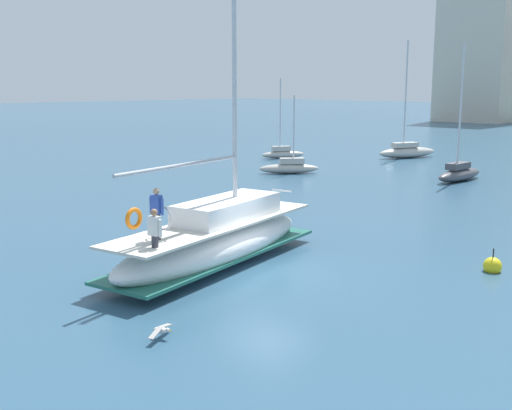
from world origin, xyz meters
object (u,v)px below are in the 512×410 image
(moored_catamaran, at_px, (407,150))
(mooring_buoy, at_px, (492,266))
(moored_cutter_left, at_px, (289,167))
(moored_ketch_distant, at_px, (283,153))
(main_sailboat, at_px, (217,238))
(moored_sloop_near, at_px, (459,172))
(seagull, at_px, (161,330))

(moored_catamaran, distance_m, mooring_buoy, 33.28)
(moored_cutter_left, xyz_separation_m, mooring_buoy, (20.11, -13.10, -0.28))
(moored_cutter_left, height_order, mooring_buoy, moored_cutter_left)
(moored_ketch_distant, bearing_deg, main_sailboat, -52.67)
(moored_sloop_near, bearing_deg, moored_catamaran, 134.96)
(moored_ketch_distant, bearing_deg, moored_catamaran, 45.04)
(moored_cutter_left, bearing_deg, main_sailboat, -55.48)
(main_sailboat, relative_size, moored_sloop_near, 1.53)
(moored_catamaran, distance_m, moored_ketch_distant, 10.51)
(main_sailboat, height_order, mooring_buoy, main_sailboat)
(moored_ketch_distant, bearing_deg, seagull, -53.00)
(mooring_buoy, bearing_deg, moored_catamaran, 125.19)
(main_sailboat, bearing_deg, moored_cutter_left, 124.52)
(main_sailboat, xyz_separation_m, mooring_buoy, (7.19, 5.69, -0.73))
(moored_cutter_left, bearing_deg, moored_catamaran, 86.23)
(moored_ketch_distant, relative_size, mooring_buoy, 7.34)
(moored_catamaran, relative_size, mooring_buoy, 10.74)
(moored_catamaran, bearing_deg, seagull, -67.58)
(main_sailboat, bearing_deg, seagull, -54.62)
(main_sailboat, relative_size, moored_ketch_distant, 1.99)
(moored_sloop_near, height_order, moored_ketch_distant, moored_sloop_near)
(moored_catamaran, bearing_deg, moored_cutter_left, -93.77)
(moored_sloop_near, bearing_deg, main_sailboat, -83.27)
(moored_sloop_near, height_order, moored_catamaran, moored_catamaran)
(moored_sloop_near, xyz_separation_m, seagull, (6.56, -28.98, -0.34))
(main_sailboat, bearing_deg, moored_catamaran, 110.03)
(moored_cutter_left, distance_m, seagull, 29.30)
(moored_catamaran, xyz_separation_m, moored_cutter_left, (-0.93, -14.10, -0.17))
(mooring_buoy, bearing_deg, moored_sloop_near, 119.02)
(moored_catamaran, relative_size, seagull, 10.07)
(moored_catamaran, height_order, seagull, moored_catamaran)
(moored_cutter_left, bearing_deg, moored_sloop_near, 25.80)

